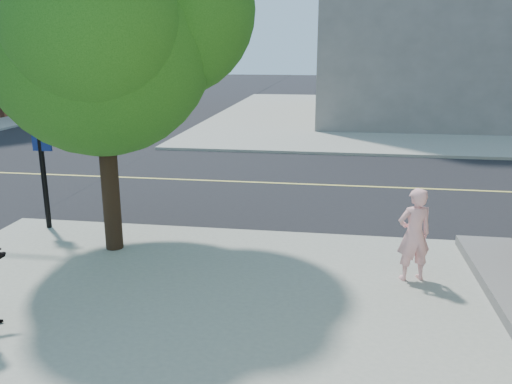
# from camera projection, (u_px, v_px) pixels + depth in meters

# --- Properties ---
(ground) EXTENTS (140.00, 140.00, 0.00)m
(ground) POSITION_uv_depth(u_px,v_px,m) (64.00, 225.00, 11.83)
(ground) COLOR black
(ground) RESTS_ON ground
(road_ew) EXTENTS (140.00, 9.00, 0.01)m
(road_ew) POSITION_uv_depth(u_px,v_px,m) (137.00, 178.00, 16.12)
(road_ew) COLOR black
(road_ew) RESTS_ON ground
(sidewalk_ne) EXTENTS (29.00, 25.00, 0.12)m
(sidewalk_ne) POSITION_uv_depth(u_px,v_px,m) (468.00, 116.00, 30.34)
(sidewalk_ne) COLOR gray
(sidewalk_ne) RESTS_ON ground
(man_on_phone) EXTENTS (0.66, 0.54, 1.58)m
(man_on_phone) POSITION_uv_depth(u_px,v_px,m) (414.00, 235.00, 8.59)
(man_on_phone) COLOR #FBACAD
(man_on_phone) RESTS_ON sidewalk_se
(street_tree) EXTENTS (5.06, 4.60, 6.72)m
(street_tree) POSITION_uv_depth(u_px,v_px,m) (104.00, 12.00, 9.03)
(street_tree) COLOR black
(street_tree) RESTS_ON sidewalk_se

